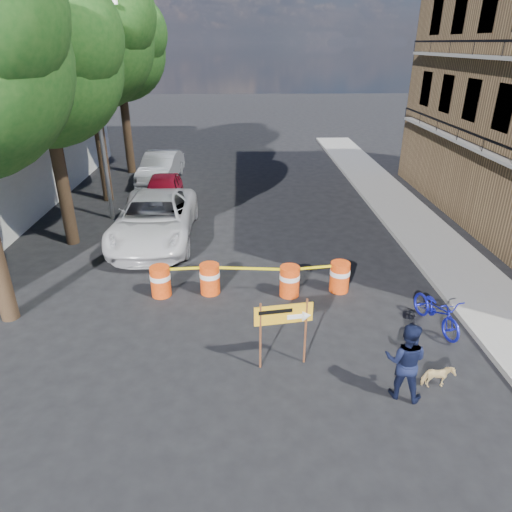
{
  "coord_description": "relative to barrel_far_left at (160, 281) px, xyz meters",
  "views": [
    {
      "loc": [
        -0.66,
        -8.43,
        6.6
      ],
      "look_at": [
        -0.28,
        2.86,
        1.3
      ],
      "focal_mm": 32.0,
      "sensor_mm": 36.0,
      "label": 1
    }
  ],
  "objects": [
    {
      "name": "tree_mid_a",
      "position": [
        -3.74,
        3.93,
        5.53
      ],
      "size": [
        5.25,
        5.0,
        8.68
      ],
      "color": "#332316",
      "rests_on": "ground"
    },
    {
      "name": "pedestrian",
      "position": [
        5.55,
        -4.28,
        0.38
      ],
      "size": [
        1.02,
        0.93,
        1.71
      ],
      "primitive_type": "imported",
      "rotation": [
        0.0,
        0.0,
        2.73
      ],
      "color": "black",
      "rests_on": "ground"
    },
    {
      "name": "suv_white",
      "position": [
        -0.82,
        4.08,
        0.35
      ],
      "size": [
        2.81,
        5.95,
        1.64
      ],
      "primitive_type": "imported",
      "rotation": [
        0.0,
        0.0,
        0.01
      ],
      "color": "silver",
      "rests_on": "ground"
    },
    {
      "name": "sedan_silver",
      "position": [
        -1.81,
        11.93,
        0.28
      ],
      "size": [
        1.97,
        4.69,
        1.51
      ],
      "primitive_type": "imported",
      "rotation": [
        0.0,
        0.0,
        -0.08
      ],
      "color": "#B5B6BD",
      "rests_on": "ground"
    },
    {
      "name": "sedan_red",
      "position": [
        -1.12,
        7.97,
        0.21
      ],
      "size": [
        1.8,
        4.08,
        1.37
      ],
      "primitive_type": "imported",
      "rotation": [
        0.0,
        0.0,
        0.05
      ],
      "color": "maroon",
      "rests_on": "ground"
    },
    {
      "name": "barrel_mid_left",
      "position": [
        1.39,
        0.1,
        0.0
      ],
      "size": [
        0.58,
        0.58,
        0.9
      ],
      "color": "red",
      "rests_on": "ground"
    },
    {
      "name": "ground",
      "position": [
        2.99,
        -3.07,
        -0.47
      ],
      "size": [
        120.0,
        120.0,
        0.0
      ],
      "primitive_type": "plane",
      "color": "black",
      "rests_on": "ground"
    },
    {
      "name": "barrel_far_right",
      "position": [
        5.14,
        0.1,
        0.0
      ],
      "size": [
        0.58,
        0.58,
        0.9
      ],
      "color": "red",
      "rests_on": "ground"
    },
    {
      "name": "dog",
      "position": [
        6.38,
        -4.09,
        -0.2
      ],
      "size": [
        0.66,
        0.34,
        0.54
      ],
      "primitive_type": "imported",
      "rotation": [
        0.0,
        0.0,
        1.65
      ],
      "color": "#DBBE7E",
      "rests_on": "ground"
    },
    {
      "name": "bicycle",
      "position": [
        7.21,
        -1.87,
        0.46
      ],
      "size": [
        0.86,
        1.1,
        1.86
      ],
      "primitive_type": "imported",
      "rotation": [
        0.0,
        0.0,
        0.23
      ],
      "color": "#161AB7",
      "rests_on": "ground"
    },
    {
      "name": "detour_sign",
      "position": [
        3.35,
        -3.22,
        0.73
      ],
      "size": [
        1.28,
        0.3,
        1.66
      ],
      "rotation": [
        0.0,
        0.0,
        0.15
      ],
      "color": "#592D19",
      "rests_on": "ground"
    },
    {
      "name": "tree_mid_b",
      "position": [
        -3.74,
        8.93,
        6.24
      ],
      "size": [
        5.67,
        5.4,
        9.62
      ],
      "color": "#332316",
      "rests_on": "ground"
    },
    {
      "name": "barrel_mid_right",
      "position": [
        3.67,
        -0.11,
        0.0
      ],
      "size": [
        0.58,
        0.58,
        0.9
      ],
      "color": "red",
      "rests_on": "ground"
    },
    {
      "name": "sidewalk_east",
      "position": [
        9.19,
        2.93,
        -0.4
      ],
      "size": [
        2.4,
        40.0,
        0.15
      ],
      "primitive_type": "cube",
      "color": "gray",
      "rests_on": "ground"
    },
    {
      "name": "streetlamp",
      "position": [
        -2.94,
        6.43,
        3.9
      ],
      "size": [
        1.25,
        0.18,
        8.0
      ],
      "color": "gray",
      "rests_on": "ground"
    },
    {
      "name": "tree_far",
      "position": [
        -3.75,
        13.93,
        5.74
      ],
      "size": [
        5.04,
        4.8,
        8.84
      ],
      "color": "#332316",
      "rests_on": "ground"
    },
    {
      "name": "barrel_far_left",
      "position": [
        0.0,
        0.0,
        0.0
      ],
      "size": [
        0.58,
        0.58,
        0.9
      ],
      "color": "red",
      "rests_on": "ground"
    }
  ]
}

